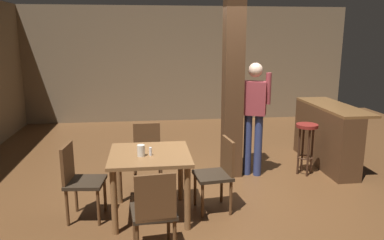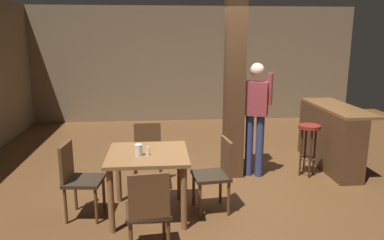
# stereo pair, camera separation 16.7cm
# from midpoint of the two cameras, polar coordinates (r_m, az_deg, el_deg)

# --- Properties ---
(ground_plane) EXTENTS (10.80, 10.80, 0.00)m
(ground_plane) POSITION_cam_midpoint_polar(r_m,az_deg,el_deg) (5.36, 5.96, -10.48)
(ground_plane) COLOR brown
(wall_back) EXTENTS (8.00, 0.10, 2.80)m
(wall_back) POSITION_cam_midpoint_polar(r_m,az_deg,el_deg) (9.40, 0.87, 8.47)
(wall_back) COLOR #756047
(wall_back) RESTS_ON ground_plane
(pillar) EXTENTS (0.28, 0.28, 2.80)m
(pillar) POSITION_cam_midpoint_polar(r_m,az_deg,el_deg) (5.55, 7.33, 5.34)
(pillar) COLOR #4C301C
(pillar) RESTS_ON ground_plane
(dining_table) EXTENTS (0.93, 0.93, 0.78)m
(dining_table) POSITION_cam_midpoint_polar(r_m,az_deg,el_deg) (4.43, -5.64, -6.65)
(dining_table) COLOR brown
(dining_table) RESTS_ON ground_plane
(chair_south) EXTENTS (0.46, 0.46, 0.89)m
(chair_south) POSITION_cam_midpoint_polar(r_m,az_deg,el_deg) (3.65, -5.32, -13.32)
(chair_south) COLOR #2D2319
(chair_south) RESTS_ON ground_plane
(chair_east) EXTENTS (0.47, 0.47, 0.89)m
(chair_east) POSITION_cam_midpoint_polar(r_m,az_deg,el_deg) (4.58, 4.89, -7.75)
(chair_east) COLOR #2D2319
(chair_east) RESTS_ON ground_plane
(chair_north) EXTENTS (0.42, 0.42, 0.89)m
(chair_north) POSITION_cam_midpoint_polar(r_m,az_deg,el_deg) (5.30, -5.86, -4.87)
(chair_north) COLOR #2D2319
(chair_north) RESTS_ON ground_plane
(chair_west) EXTENTS (0.46, 0.46, 0.89)m
(chair_west) POSITION_cam_midpoint_polar(r_m,az_deg,el_deg) (4.57, -16.07, -8.24)
(chair_west) COLOR #2D2319
(chair_west) RESTS_ON ground_plane
(napkin_cup) EXTENTS (0.09, 0.09, 0.13)m
(napkin_cup) POSITION_cam_midpoint_polar(r_m,az_deg,el_deg) (4.27, -7.03, -4.57)
(napkin_cup) COLOR silver
(napkin_cup) RESTS_ON dining_table
(salt_shaker) EXTENTS (0.03, 0.03, 0.09)m
(salt_shaker) POSITION_cam_midpoint_polar(r_m,az_deg,el_deg) (4.29, -5.59, -4.73)
(salt_shaker) COLOR silver
(salt_shaker) RESTS_ON dining_table
(standing_person) EXTENTS (0.46, 0.32, 1.72)m
(standing_person) POSITION_cam_midpoint_polar(r_m,az_deg,el_deg) (5.64, 10.51, 1.26)
(standing_person) COLOR maroon
(standing_person) RESTS_ON ground_plane
(bar_counter) EXTENTS (0.56, 1.68, 1.00)m
(bar_counter) POSITION_cam_midpoint_polar(r_m,az_deg,el_deg) (6.50, 20.92, -2.30)
(bar_counter) COLOR brown
(bar_counter) RESTS_ON ground_plane
(bar_stool_near) EXTENTS (0.33, 0.33, 0.80)m
(bar_stool_near) POSITION_cam_midpoint_polar(r_m,az_deg,el_deg) (5.94, 18.13, -2.71)
(bar_stool_near) COLOR maroon
(bar_stool_near) RESTS_ON ground_plane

